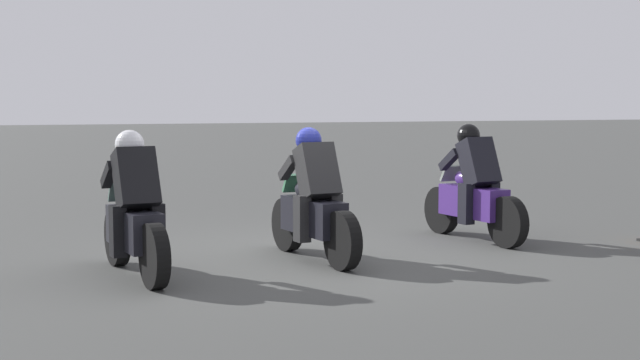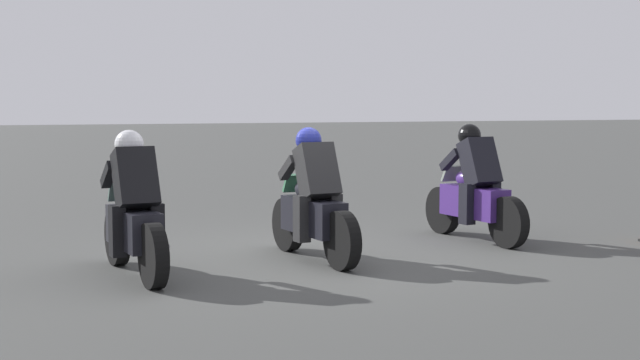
% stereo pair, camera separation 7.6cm
% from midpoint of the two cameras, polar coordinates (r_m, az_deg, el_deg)
% --- Properties ---
extents(ground_plane, '(120.00, 120.00, 0.00)m').
position_cam_midpoint_polar(ground_plane, '(10.49, -0.72, -4.85)').
color(ground_plane, '#40413F').
extents(rider_lane_a, '(2.04, 0.58, 1.51)m').
position_cam_midpoint_polar(rider_lane_a, '(11.74, 9.58, -0.79)').
color(rider_lane_a, black).
rests_on(rider_lane_a, ground_plane).
extents(rider_lane_b, '(2.04, 0.58, 1.51)m').
position_cam_midpoint_polar(rider_lane_b, '(10.14, -0.62, -1.64)').
color(rider_lane_b, black).
rests_on(rider_lane_b, ground_plane).
extents(rider_lane_c, '(2.04, 0.58, 1.51)m').
position_cam_midpoint_polar(rider_lane_c, '(9.39, -11.98, -2.29)').
color(rider_lane_c, black).
rests_on(rider_lane_c, ground_plane).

